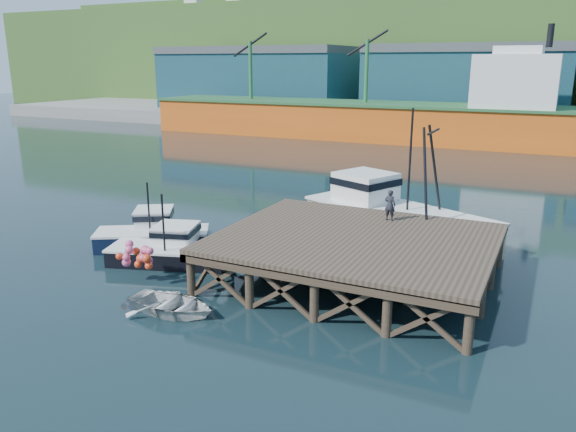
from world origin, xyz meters
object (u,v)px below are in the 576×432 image
Objects in this scene: boat_navy at (153,233)px; dinghy at (172,304)px; boat_black at (171,249)px; dockworker at (390,205)px; trawler at (394,215)px.

dinghy is (6.14, -6.46, -0.36)m from boat_navy.
boat_black reaches higher than dockworker.
trawler is at bearing -73.42° from dockworker.
dockworker is at bearing -16.13° from boat_navy.
dinghy is (-5.31, -12.99, -1.13)m from trawler.
trawler reaches higher than boat_navy.
boat_navy is 0.53× the size of trawler.
dockworker reaches higher than dinghy.
boat_black is 12.19m from trawler.
trawler is 3.64m from dockworker.
boat_navy is 8.92m from dinghy.
boat_navy is 1.66× the size of dinghy.
trawler is 3.13× the size of dinghy.
trawler is 14.08m from dinghy.
boat_black is at bearing -64.82° from boat_navy.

